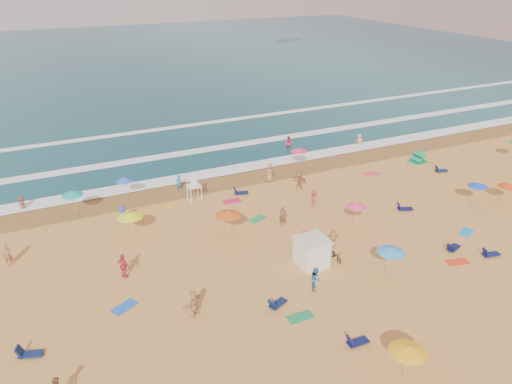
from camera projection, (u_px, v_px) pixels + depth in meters
name	position (u px, v px, depth m)	size (l,w,h in m)	color
ground	(266.00, 242.00, 39.37)	(220.00, 220.00, 0.00)	gold
ocean	(93.00, 64.00, 108.16)	(220.00, 140.00, 0.18)	#0C4756
wet_sand	(210.00, 184.00, 49.61)	(220.00, 220.00, 0.00)	olive
surf_foam	(183.00, 155.00, 56.79)	(200.00, 18.70, 0.05)	white
cabana	(312.00, 253.00, 36.12)	(2.00, 2.00, 2.00)	white
cabana_roof	(313.00, 240.00, 35.68)	(2.20, 2.20, 0.12)	silver
bicycle	(336.00, 255.00, 36.87)	(0.54, 1.55, 0.81)	black
lifeguard_stand	(194.00, 191.00, 45.74)	(1.20, 1.20, 2.10)	white
beach_umbrellas	(247.00, 229.00, 36.91)	(67.34, 30.02, 0.79)	red
loungers	(351.00, 246.00, 38.61)	(42.13, 22.42, 0.34)	#101F50
towels	(294.00, 243.00, 39.27)	(29.95, 23.67, 0.03)	red
popup_tents	(481.00, 178.00, 49.55)	(4.81, 16.53, 1.20)	#D32EA6
beachgoers	(229.00, 214.00, 42.02)	(44.21, 28.61, 2.13)	#B72D3B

